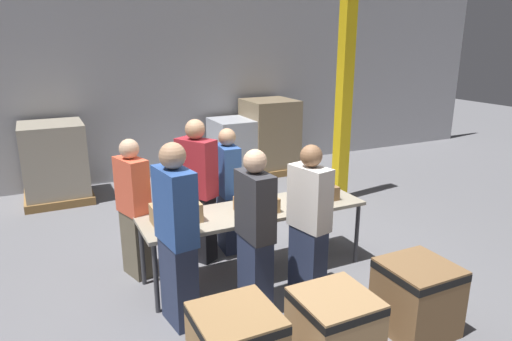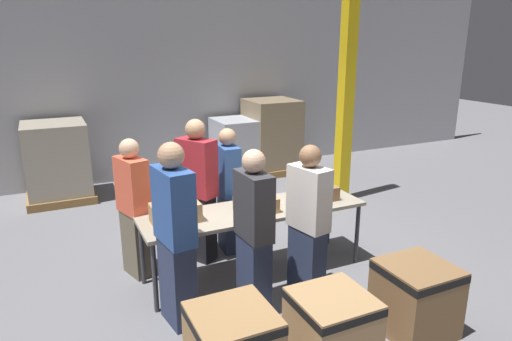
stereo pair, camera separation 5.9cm
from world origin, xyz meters
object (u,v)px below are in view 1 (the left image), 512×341
at_px(banana_box_0, 176,210).
at_px(pallet_stack_0, 270,136).
at_px(volunteer_4, 228,192).
at_px(donation_bin_2, 417,295).
at_px(banana_box_2, 317,191).
at_px(sorting_table, 255,214).
at_px(banana_box_1, 256,202).
at_px(volunteer_3, 177,238).
at_px(donation_bin_1, 334,324).
at_px(volunteer_1, 134,210).
at_px(volunteer_5, 309,224).
at_px(support_pillar, 345,80).
at_px(pallet_stack_1, 55,163).
at_px(volunteer_0, 255,234).
at_px(volunteer_2, 197,192).
at_px(pallet_stack_2, 236,148).

xyz_separation_m(banana_box_0, pallet_stack_0, (3.01, 3.67, -0.20)).
bearing_deg(pallet_stack_0, volunteer_4, -125.60).
bearing_deg(volunteer_4, donation_bin_2, 25.81).
bearing_deg(banana_box_0, donation_bin_2, -42.89).
bearing_deg(banana_box_2, sorting_table, 177.43).
xyz_separation_m(banana_box_1, banana_box_2, (0.81, 0.04, -0.00)).
bearing_deg(volunteer_3, donation_bin_1, -144.42).
height_order(volunteer_1, donation_bin_1, volunteer_1).
distance_m(volunteer_4, donation_bin_2, 2.52).
relative_size(volunteer_5, support_pillar, 0.41).
height_order(sorting_table, donation_bin_1, sorting_table).
height_order(volunteer_4, pallet_stack_1, volunteer_4).
bearing_deg(volunteer_0, volunteer_1, 33.36).
bearing_deg(volunteer_1, volunteer_0, 19.24).
relative_size(banana_box_2, volunteer_2, 0.26).
xyz_separation_m(volunteer_1, donation_bin_2, (2.11, -2.18, -0.44)).
xyz_separation_m(sorting_table, support_pillar, (2.38, 1.64, 1.27)).
xyz_separation_m(sorting_table, volunteer_0, (-0.32, -0.68, 0.09)).
relative_size(banana_box_2, volunteer_0, 0.28).
bearing_deg(volunteer_3, banana_box_1, -73.30).
bearing_deg(volunteer_1, pallet_stack_2, 123.31).
bearing_deg(pallet_stack_0, banana_box_1, -119.47).
relative_size(sorting_table, support_pillar, 0.64).
xyz_separation_m(volunteer_1, donation_bin_1, (1.19, -2.18, -0.47)).
bearing_deg(banana_box_0, volunteer_2, 53.82).
bearing_deg(donation_bin_1, pallet_stack_1, 109.27).
relative_size(banana_box_2, support_pillar, 0.12).
height_order(banana_box_0, volunteer_3, volunteer_3).
xyz_separation_m(volunteer_2, pallet_stack_1, (-1.44, 3.06, -0.22)).
distance_m(sorting_table, banana_box_0, 0.92).
relative_size(banana_box_1, pallet_stack_1, 0.33).
distance_m(volunteer_3, pallet_stack_0, 5.30).
xyz_separation_m(sorting_table, volunteer_4, (-0.04, 0.69, 0.06)).
relative_size(volunteer_1, pallet_stack_1, 1.22).
bearing_deg(sorting_table, donation_bin_2, -61.53).
bearing_deg(pallet_stack_2, volunteer_2, -120.91).
distance_m(volunteer_5, donation_bin_2, 1.20).
bearing_deg(pallet_stack_1, pallet_stack_0, 0.04).
distance_m(banana_box_0, volunteer_3, 0.61).
bearing_deg(volunteer_2, volunteer_1, -115.32).
relative_size(sorting_table, volunteer_2, 1.47).
bearing_deg(pallet_stack_1, volunteer_0, -70.19).
bearing_deg(donation_bin_1, pallet_stack_2, 75.04).
distance_m(banana_box_0, volunteer_2, 0.74).
bearing_deg(volunteer_5, banana_box_0, 46.41).
height_order(sorting_table, pallet_stack_2, pallet_stack_2).
xyz_separation_m(volunteer_2, support_pillar, (2.84, 1.02, 1.13)).
bearing_deg(donation_bin_2, pallet_stack_2, 84.62).
bearing_deg(banana_box_0, banana_box_2, -2.13).
xyz_separation_m(support_pillar, pallet_stack_2, (-1.00, 2.06, -1.45)).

